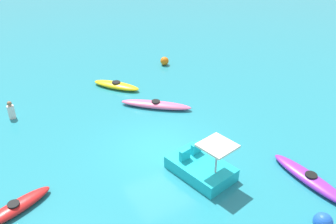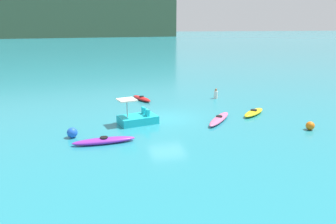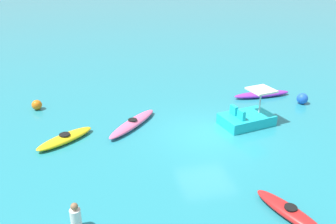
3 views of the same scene
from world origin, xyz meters
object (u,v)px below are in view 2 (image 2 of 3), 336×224
object	(u,v)px
kayak_purple	(104,141)
kayak_red	(142,98)
pedal_boat_cyan	(137,118)
kayak_pink	(219,119)
buoy_blue	(72,133)
kayak_yellow	(254,112)
buoy_orange	(310,126)
person_near_shore	(216,94)

from	to	relation	value
kayak_purple	kayak_red	world-z (taller)	same
kayak_purple	pedal_boat_cyan	xyz separation A→B (m)	(2.40, 3.10, 0.17)
kayak_pink	kayak_purple	bearing A→B (deg)	-165.03
kayak_red	buoy_blue	world-z (taller)	buoy_blue
kayak_yellow	kayak_pink	bearing A→B (deg)	-165.50
buoy_orange	person_near_shore	distance (m)	9.67
buoy_orange	buoy_blue	bearing A→B (deg)	169.66
kayak_pink	pedal_boat_cyan	size ratio (longest dim) A/B	1.16
kayak_red	person_near_shore	xyz separation A→B (m)	(6.35, -1.05, 0.22)
kayak_purple	person_near_shore	xyz separation A→B (m)	(10.29, 8.36, 0.22)
kayak_purple	buoy_orange	size ratio (longest dim) A/B	6.42
pedal_boat_cyan	kayak_purple	bearing A→B (deg)	-127.78
kayak_yellow	kayak_purple	bearing A→B (deg)	-165.17
kayak_pink	person_near_shore	world-z (taller)	person_near_shore
kayak_yellow	kayak_purple	world-z (taller)	same
kayak_pink	buoy_blue	xyz separation A→B (m)	(-9.35, -0.63, 0.13)
person_near_shore	buoy_blue	bearing A→B (deg)	-149.87
kayak_purple	buoy_blue	xyz separation A→B (m)	(-1.65, 1.43, 0.13)
kayak_pink	buoy_orange	xyz separation A→B (m)	(4.56, -3.17, 0.10)
kayak_yellow	kayak_pink	size ratio (longest dim) A/B	0.86
kayak_red	pedal_boat_cyan	world-z (taller)	pedal_boat_cyan
kayak_pink	pedal_boat_cyan	world-z (taller)	pedal_boat_cyan
buoy_blue	person_near_shore	size ratio (longest dim) A/B	0.67
kayak_yellow	kayak_red	distance (m)	9.46
pedal_boat_cyan	buoy_orange	distance (m)	10.72
kayak_pink	pedal_boat_cyan	bearing A→B (deg)	168.89
kayak_red	kayak_pink	bearing A→B (deg)	-62.85
kayak_pink	person_near_shore	size ratio (longest dim) A/B	3.49
kayak_yellow	pedal_boat_cyan	size ratio (longest dim) A/B	0.99
kayak_red	pedal_boat_cyan	size ratio (longest dim) A/B	1.00
person_near_shore	kayak_purple	bearing A→B (deg)	-140.91
kayak_yellow	person_near_shore	world-z (taller)	person_near_shore
kayak_yellow	pedal_boat_cyan	bearing A→B (deg)	178.26
kayak_purple	kayak_pink	world-z (taller)	same
pedal_boat_cyan	kayak_red	bearing A→B (deg)	76.32
kayak_pink	buoy_orange	world-z (taller)	buoy_orange
kayak_purple	kayak_red	size ratio (longest dim) A/B	1.26
kayak_yellow	pedal_boat_cyan	world-z (taller)	pedal_boat_cyan
kayak_red	kayak_yellow	bearing A→B (deg)	-43.90
kayak_purple	person_near_shore	bearing A→B (deg)	39.09
kayak_yellow	buoy_orange	size ratio (longest dim) A/B	5.04
person_near_shore	buoy_orange	bearing A→B (deg)	-78.21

